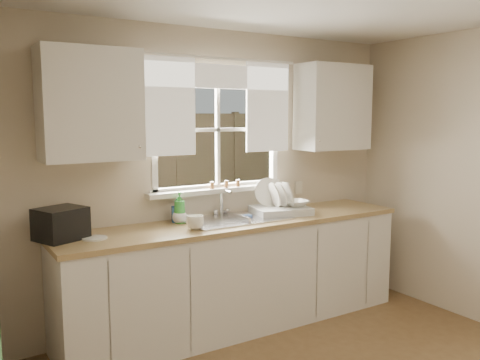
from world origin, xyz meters
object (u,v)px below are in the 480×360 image
dish_rack (280,207)px  black_appliance (61,224)px  soap_bottle_a (180,207)px  cup (195,222)px

dish_rack → black_appliance: bearing=178.2°
dish_rack → soap_bottle_a: bearing=172.7°
soap_bottle_a → cup: 0.28m
dish_rack → black_appliance: size_ratio=1.78×
cup → black_appliance: size_ratio=0.45×
soap_bottle_a → cup: soap_bottle_a is taller
dish_rack → soap_bottle_a: 0.93m
dish_rack → soap_bottle_a: size_ratio=2.14×
cup → black_appliance: black_appliance is taller
soap_bottle_a → black_appliance: soap_bottle_a is taller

